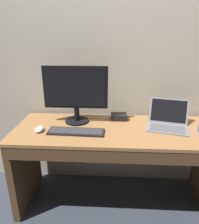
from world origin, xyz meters
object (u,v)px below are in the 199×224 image
(laptop_space_gray, at_px, (168,122))
(external_drive_box, at_px, (119,117))
(wired_keyboard, at_px, (76,132))
(computer_mouse, at_px, (39,129))
(external_monitor, at_px, (76,92))

(laptop_space_gray, height_order, external_drive_box, laptop_space_gray)
(wired_keyboard, distance_m, external_drive_box, 0.45)
(computer_mouse, height_order, external_drive_box, external_drive_box)
(external_monitor, height_order, wired_keyboard, external_monitor)
(laptop_space_gray, distance_m, external_drive_box, 0.42)
(computer_mouse, relative_size, external_drive_box, 0.71)
(laptop_space_gray, relative_size, external_monitor, 0.71)
(external_monitor, xyz_separation_m, external_drive_box, (0.37, 0.08, -0.24))
(computer_mouse, bearing_deg, laptop_space_gray, 7.82)
(wired_keyboard, relative_size, external_drive_box, 3.12)
(wired_keyboard, bearing_deg, external_drive_box, 40.69)
(wired_keyboard, bearing_deg, laptop_space_gray, 11.97)
(external_drive_box, bearing_deg, laptop_space_gray, -18.92)
(wired_keyboard, relative_size, computer_mouse, 4.37)
(external_monitor, relative_size, external_drive_box, 3.79)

